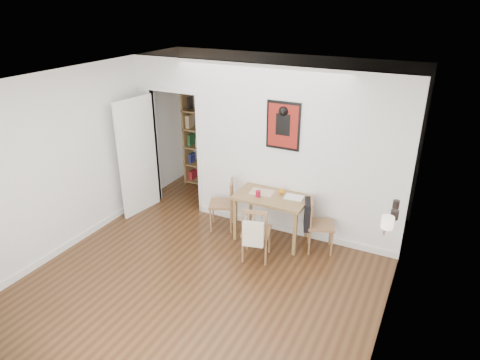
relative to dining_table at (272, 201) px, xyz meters
The scene contains 15 objects.
ground 1.30m from the dining_table, 109.33° to the right, with size 5.20×5.20×0.00m, color #51321A.
room_shell 0.76m from the dining_table, 134.62° to the left, with size 5.20×5.20×5.20m.
dining_table is the anchor object (origin of this frame).
chair_left 0.87m from the dining_table, behind, with size 0.55×0.55×0.84m.
chair_right 0.79m from the dining_table, ahead, with size 0.56×0.52×0.82m.
chair_front 0.64m from the dining_table, 88.41° to the right, with size 0.51×0.55×0.85m.
bookshelf 2.40m from the dining_table, 146.17° to the left, with size 0.80×0.32×1.90m.
fireplace 1.96m from the dining_table, 24.55° to the right, with size 0.45×1.25×1.16m.
red_glass 0.26m from the dining_table, 142.25° to the right, with size 0.08×0.08×0.10m, color maroon.
orange_fruit 0.20m from the dining_table, 46.30° to the left, with size 0.09×0.09×0.09m, color orange.
placemat 0.21m from the dining_table, behind, with size 0.36×0.27×0.00m, color beige.
notebook 0.34m from the dining_table, 12.28° to the left, with size 0.28×0.20×0.01m, color silver.
mantel_lamp 2.22m from the dining_table, 33.11° to the right, with size 0.13×0.13×0.21m.
ceramic_jar_a 2.04m from the dining_table, 23.17° to the right, with size 0.09×0.09×0.11m, color black.
ceramic_jar_b 1.93m from the dining_table, 15.17° to the right, with size 0.08×0.08×0.10m, color black.
Camera 1 is at (2.52, -4.32, 3.52)m, focal length 32.00 mm.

